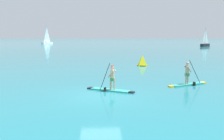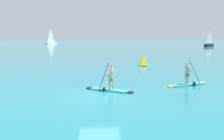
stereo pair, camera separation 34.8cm
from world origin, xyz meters
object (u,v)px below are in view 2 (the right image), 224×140
Objects in this scene: race_marker_buoy at (144,61)px; sailboat_left_horizon at (51,41)px; paddleboarder_far_right at (188,80)px; paddleboarder_mid_center at (110,85)px; sailboat_right_horizon at (209,44)px.

sailboat_left_horizon is (-24.81, 69.20, 0.47)m from race_marker_buoy.
paddleboarder_far_right reaches higher than race_marker_buoy.
race_marker_buoy is (4.22, 13.60, 0.18)m from paddleboarder_mid_center.
sailboat_left_horizon is 55.70m from sailboat_right_horizon.
sailboat_left_horizon reaches higher than race_marker_buoy.
sailboat_right_horizon is (30.44, 60.49, 0.49)m from paddleboarder_mid_center.
paddleboarder_mid_center is 5.92m from paddleboarder_far_right.
sailboat_left_horizon is at bearing 82.58° from paddleboarder_far_right.
sailboat_right_horizon is at bearing 60.78° from race_marker_buoy.
paddleboarder_mid_center reaches higher than race_marker_buoy.
sailboat_right_horizon is (24.78, 58.76, 0.48)m from paddleboarder_far_right.
paddleboarder_far_right is at bearing -156.81° from sailboat_right_horizon.
race_marker_buoy is at bearing 49.63° from sailboat_left_horizon.
sailboat_left_horizon is at bearing 109.72° from race_marker_buoy.
paddleboarder_mid_center is 2.14× the size of race_marker_buoy.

